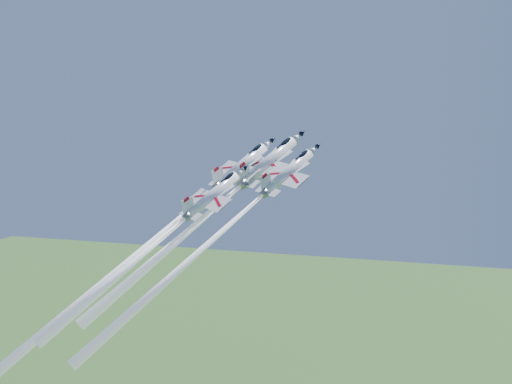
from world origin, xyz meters
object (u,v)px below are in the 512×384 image
(jet_lead, at_px, (210,212))
(jet_right, at_px, (217,235))
(jet_left, at_px, (146,246))
(jet_slot, at_px, (158,241))

(jet_lead, height_order, jet_right, jet_lead)
(jet_lead, distance_m, jet_right, 8.62)
(jet_left, bearing_deg, jet_right, 27.67)
(jet_left, bearing_deg, jet_lead, 67.95)
(jet_left, xyz_separation_m, jet_right, (12.70, -1.46, 2.79))
(jet_left, relative_size, jet_right, 1.27)
(jet_right, bearing_deg, jet_slot, -143.59)
(jet_lead, height_order, jet_slot, jet_lead)
(jet_right, height_order, jet_slot, jet_right)
(jet_right, xyz_separation_m, jet_slot, (-9.62, -0.37, -1.40))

